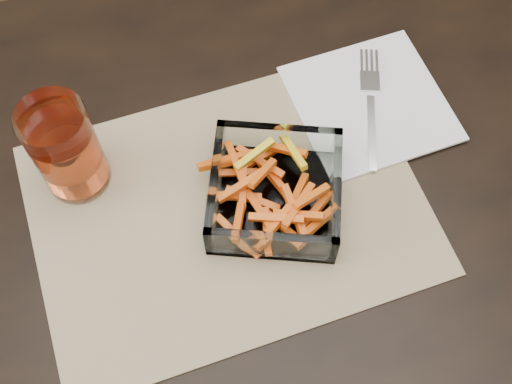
# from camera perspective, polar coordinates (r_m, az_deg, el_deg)

# --- Properties ---
(dining_table) EXTENTS (1.60, 0.90, 0.75)m
(dining_table) POSITION_cam_1_polar(r_m,az_deg,el_deg) (0.84, 6.92, -4.38)
(dining_table) COLOR black
(dining_table) RESTS_ON ground
(placemat) EXTENTS (0.46, 0.34, 0.00)m
(placemat) POSITION_cam_1_polar(r_m,az_deg,el_deg) (0.75, -2.48, -1.49)
(placemat) COLOR tan
(placemat) RESTS_ON dining_table
(glass_bowl) EXTENTS (0.19, 0.19, 0.06)m
(glass_bowl) POSITION_cam_1_polar(r_m,az_deg,el_deg) (0.73, 1.69, -0.08)
(glass_bowl) COLOR white
(glass_bowl) RESTS_ON placemat
(tumbler) EXTENTS (0.07, 0.07, 0.13)m
(tumbler) POSITION_cam_1_polar(r_m,az_deg,el_deg) (0.75, -16.48, 3.51)
(tumbler) COLOR white
(tumbler) RESTS_ON placemat
(napkin) EXTENTS (0.19, 0.19, 0.00)m
(napkin) POSITION_cam_1_polar(r_m,az_deg,el_deg) (0.84, 10.10, 7.80)
(napkin) COLOR white
(napkin) RESTS_ON placemat
(fork) EXTENTS (0.08, 0.18, 0.00)m
(fork) POSITION_cam_1_polar(r_m,az_deg,el_deg) (0.83, 10.15, 7.80)
(fork) COLOR silver
(fork) RESTS_ON napkin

